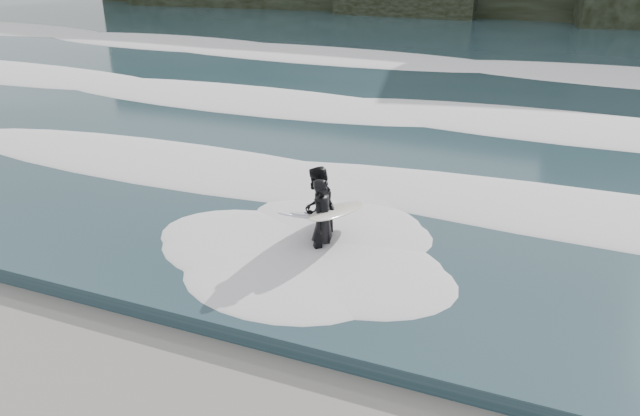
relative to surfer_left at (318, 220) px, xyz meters
The scene contains 6 objects.
sea 23.07m from the surfer_left, 89.97° to the left, with size 90.00×52.00×0.30m, color #243C45.
foam_near 3.10m from the surfer_left, 89.75° to the left, with size 60.00×3.20×0.20m, color white.
foam_mid 10.07m from the surfer_left, 89.92° to the left, with size 60.00×4.00×0.24m, color white.
foam_far 19.07m from the surfer_left, 89.96° to the left, with size 60.00×4.80×0.30m, color white.
surfer_left is the anchor object (origin of this frame).
surfer_right 0.39m from the surfer_left, 110.72° to the left, with size 1.17×2.08×1.72m.
Camera 1 is at (3.97, -3.68, 5.68)m, focal length 35.00 mm.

